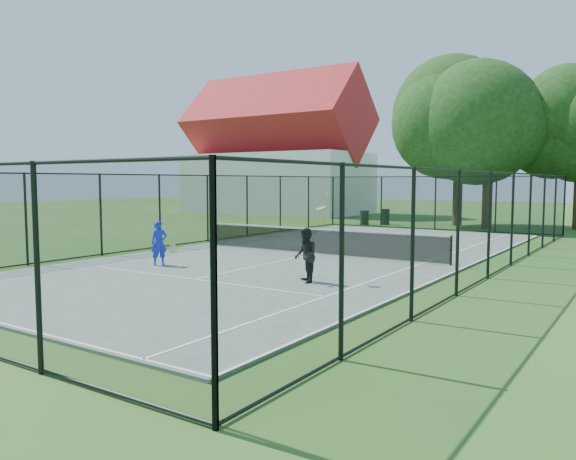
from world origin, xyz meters
The scene contains 11 objects.
ground centered at (0.00, 0.00, 0.00)m, with size 120.00×120.00×0.00m, color #1E541C.
tennis_court centered at (0.00, 0.00, 0.03)m, with size 11.00×24.00×0.06m, color #53625D.
tennis_net centered at (0.00, 0.00, 0.58)m, with size 10.08×0.08×0.95m.
fence centered at (0.00, 0.00, 1.50)m, with size 13.10×26.10×3.00m.
tree_near_left centered at (0.03, 16.97, 6.27)m, with size 7.81×7.81×10.18m.
tree_near_mid centered at (2.20, 15.41, 5.30)m, with size 6.58×6.58×8.61m.
building centered at (-17.00, 22.00, 4.93)m, with size 15.30×8.15×11.87m.
trash_bin_left centered at (-4.93, 14.23, 0.45)m, with size 0.58×0.58×0.88m.
trash_bin_right centered at (-3.84, 14.92, 0.50)m, with size 0.58×0.58×0.99m.
player_blue centered at (-2.71, -5.09, 0.77)m, with size 0.86×0.62×1.41m.
player_black centered at (2.76, -5.10, 0.79)m, with size 0.93×0.93×2.34m.
Camera 1 is at (10.45, -17.50, 2.72)m, focal length 35.00 mm.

